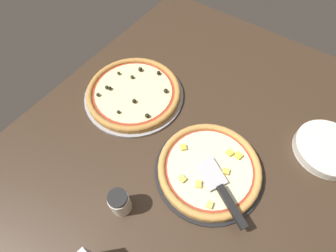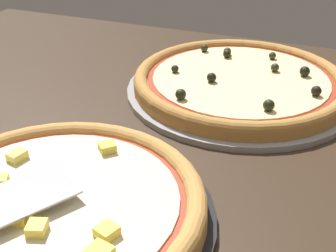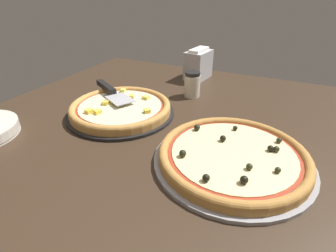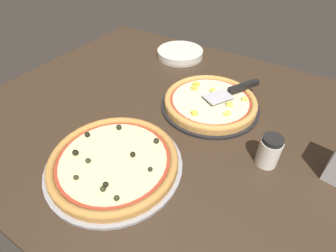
{
  "view_description": "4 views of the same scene",
  "coord_description": "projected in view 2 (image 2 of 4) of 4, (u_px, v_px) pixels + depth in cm",
  "views": [
    {
      "loc": [
        -45.66,
        -21.06,
        83.97
      ],
      "look_at": [
        -3.6,
        8.64,
        3.0
      ],
      "focal_mm": 28.0,
      "sensor_mm": 36.0,
      "label": 1
    },
    {
      "loc": [
        18.06,
        -45.86,
        36.29
      ],
      "look_at": [
        -3.6,
        8.64,
        3.0
      ],
      "focal_mm": 50.0,
      "sensor_mm": 36.0,
      "label": 2
    },
    {
      "loc": [
        57.9,
        38.08,
        40.78
      ],
      "look_at": [
        -3.6,
        8.64,
        3.0
      ],
      "focal_mm": 28.0,
      "sensor_mm": 36.0,
      "label": 3
    },
    {
      "loc": [
        -38.66,
        63.7,
        59.99
      ],
      "look_at": [
        -3.6,
        8.64,
        3.0
      ],
      "focal_mm": 28.0,
      "sensor_mm": 36.0,
      "label": 4
    }
  ],
  "objects": [
    {
      "name": "pizza_front",
      "position": [
        54.0,
        205.0,
        0.53
      ],
      "size": [
        34.59,
        34.59,
        3.52
      ],
      "color": "#C68E47",
      "rests_on": "pizza_pan_front"
    },
    {
      "name": "ground_plane",
      "position": [
        169.0,
        193.0,
        0.62
      ],
      "size": [
        145.12,
        118.72,
        3.6
      ],
      "primitive_type": "cube",
      "color": "#38281C"
    },
    {
      "name": "pizza_back",
      "position": [
        240.0,
        81.0,
        0.83
      ],
      "size": [
        37.78,
        37.78,
        3.91
      ],
      "color": "#B77F3D",
      "rests_on": "pizza_pan_back"
    },
    {
      "name": "pizza_pan_front",
      "position": [
        57.0,
        219.0,
        0.54
      ],
      "size": [
        36.8,
        36.8,
        1.0
      ],
      "primitive_type": "cylinder",
      "color": "black",
      "rests_on": "ground_plane"
    },
    {
      "name": "pizza_pan_back",
      "position": [
        239.0,
        90.0,
        0.84
      ],
      "size": [
        40.2,
        40.2,
        1.0
      ],
      "primitive_type": "cylinder",
      "color": "#939399",
      "rests_on": "ground_plane"
    }
  ]
}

